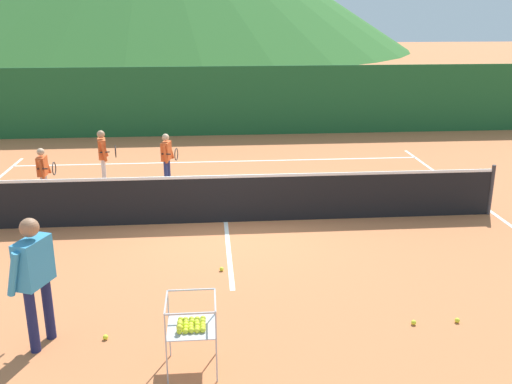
{
  "coord_description": "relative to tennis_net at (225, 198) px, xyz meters",
  "views": [
    {
      "loc": [
        -0.32,
        -10.83,
        4.1
      ],
      "look_at": [
        0.49,
        -1.42,
        1.07
      ],
      "focal_mm": 40.62,
      "sensor_mm": 36.0,
      "label": 1
    }
  ],
  "objects": [
    {
      "name": "tennis_net",
      "position": [
        0.0,
        0.0,
        0.0
      ],
      "size": [
        10.96,
        0.08,
        1.05
      ],
      "color": "#333338",
      "rests_on": "ground"
    },
    {
      "name": "student_0",
      "position": [
        -3.9,
        1.67,
        0.22
      ],
      "size": [
        0.39,
        0.58,
        1.19
      ],
      "color": "silver",
      "rests_on": "ground"
    },
    {
      "name": "tennis_ball_4",
      "position": [
        2.39,
        -4.14,
        -0.47
      ],
      "size": [
        0.07,
        0.07,
        0.07
      ],
      "primitive_type": "sphere",
      "color": "yellow",
      "rests_on": "ground"
    },
    {
      "name": "student_1",
      "position": [
        -2.81,
        2.8,
        0.3
      ],
      "size": [
        0.5,
        0.59,
        1.33
      ],
      "color": "silver",
      "rests_on": "ground"
    },
    {
      "name": "tennis_ball_3",
      "position": [
        3.0,
        -4.13,
        -0.47
      ],
      "size": [
        0.07,
        0.07,
        0.07
      ],
      "primitive_type": "sphere",
      "color": "yellow",
      "rests_on": "ground"
    },
    {
      "name": "tennis_ball_5",
      "position": [
        -0.15,
        -2.24,
        -0.47
      ],
      "size": [
        0.07,
        0.07,
        0.07
      ],
      "primitive_type": "sphere",
      "color": "yellow",
      "rests_on": "ground"
    },
    {
      "name": "ground_plane",
      "position": [
        0.0,
        0.0,
        -0.5
      ],
      "size": [
        120.0,
        120.0,
        0.0
      ],
      "primitive_type": "plane",
      "color": "#C67042"
    },
    {
      "name": "line_sideline_east",
      "position": [
        5.57,
        0.0,
        -0.5
      ],
      "size": [
        0.08,
        11.13,
        0.01
      ],
      "primitive_type": "cube",
      "color": "white",
      "rests_on": "ground"
    },
    {
      "name": "student_2",
      "position": [
        -1.29,
        2.66,
        0.25
      ],
      "size": [
        0.41,
        0.66,
        1.25
      ],
      "color": "navy",
      "rests_on": "ground"
    },
    {
      "name": "tennis_ball_1",
      "position": [
        -1.7,
        -4.15,
        -0.47
      ],
      "size": [
        0.07,
        0.07,
        0.07
      ],
      "primitive_type": "sphere",
      "color": "yellow",
      "rests_on": "ground"
    },
    {
      "name": "ball_cart",
      "position": [
        -0.57,
        -4.88,
        0.08
      ],
      "size": [
        0.58,
        0.58,
        0.9
      ],
      "color": "#B7B7BC",
      "rests_on": "ground"
    },
    {
      "name": "windscreen_fence",
      "position": [
        0.0,
        8.25,
        0.64
      ],
      "size": [
        24.51,
        0.08,
        2.27
      ],
      "primitive_type": "cube",
      "color": "#1E5B2D",
      "rests_on": "ground"
    },
    {
      "name": "line_baseline_far",
      "position": [
        0.0,
        4.75,
        -0.5
      ],
      "size": [
        11.14,
        0.08,
        0.01
      ],
      "primitive_type": "cube",
      "color": "white",
      "rests_on": "ground"
    },
    {
      "name": "instructor",
      "position": [
        -2.47,
        -4.19,
        0.53
      ],
      "size": [
        0.49,
        0.85,
        1.71
      ],
      "color": "#191E4C",
      "rests_on": "ground"
    },
    {
      "name": "line_service_center",
      "position": [
        0.0,
        0.0,
        -0.5
      ],
      "size": [
        0.08,
        5.89,
        0.01
      ],
      "primitive_type": "cube",
      "color": "white",
      "rests_on": "ground"
    }
  ]
}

